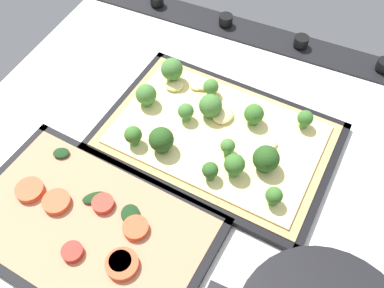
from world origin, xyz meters
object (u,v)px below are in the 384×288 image
at_px(baking_tray_front, 217,139).
at_px(broccoli_pizza, 214,131).
at_px(veggie_pizza_back, 88,228).
at_px(baking_tray_back, 88,229).

height_order(baking_tray_front, broccoli_pizza, broccoli_pizza).
distance_m(broccoli_pizza, veggie_pizza_back, 0.24).
relative_size(baking_tray_front, veggie_pizza_back, 1.13).
xyz_separation_m(broccoli_pizza, baking_tray_back, (0.10, 0.22, -0.02)).
distance_m(broccoli_pizza, baking_tray_back, 0.24).
bearing_deg(baking_tray_front, broccoli_pizza, -3.74).
relative_size(baking_tray_front, baking_tray_back, 1.05).
distance_m(baking_tray_front, baking_tray_back, 0.24).
height_order(baking_tray_front, baking_tray_back, same).
height_order(broccoli_pizza, veggie_pizza_back, broccoli_pizza).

